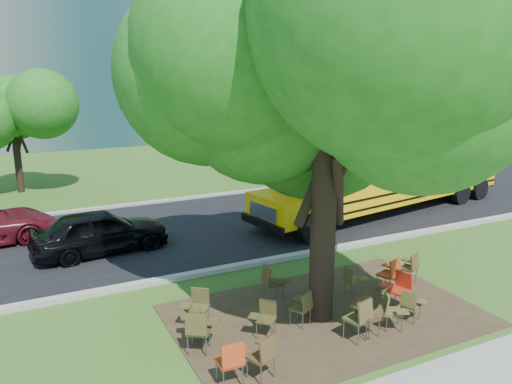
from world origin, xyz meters
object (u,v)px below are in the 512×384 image
chair_1 (199,328)px  chair_4 (360,315)px  chair_6 (399,286)px  school_bus (394,169)px  chair_13 (410,265)px  chair_11 (303,305)px  chair_5 (366,313)px  chair_7 (411,303)px  chair_3 (265,315)px  chair_8 (196,322)px  chair_12 (353,278)px  chair_15 (391,309)px  black_car (101,231)px  chair_14 (391,271)px  main_tree (328,93)px  chair_9 (198,304)px  chair_0 (232,358)px  chair_2 (264,353)px  chair_10 (272,280)px

chair_1 → chair_4: bearing=14.8°
chair_6 → school_bus: bearing=-58.6°
chair_13 → chair_11: bearing=169.3°
chair_5 → chair_7: 1.30m
chair_3 → chair_8: chair_3 is taller
chair_12 → chair_15: chair_15 is taller
black_car → chair_7: bearing=-150.5°
chair_5 → chair_14: size_ratio=0.91×
main_tree → chair_6: size_ratio=9.41×
chair_9 → chair_11: 2.32m
chair_1 → chair_7: bearing=22.0°
chair_0 → chair_2: chair_0 is taller
chair_8 → chair_14: bearing=-75.7°
chair_2 → main_tree: bearing=14.3°
chair_3 → school_bus: bearing=-101.3°
chair_6 → chair_13: chair_6 is taller
chair_9 → black_car: size_ratio=0.21×
chair_5 → black_car: 8.74m
chair_5 → chair_4: bearing=25.7°
chair_2 → chair_13: size_ratio=1.03×
chair_4 → chair_15: bearing=-10.1°
main_tree → chair_14: main_tree is taller
chair_12 → chair_15: (-0.27, -1.74, 0.02)m
chair_7 → chair_14: size_ratio=0.82×
main_tree → chair_14: 5.10m
chair_6 → chair_1: bearing=68.6°
chair_9 → chair_4: bearing=178.7°
chair_15 → chair_10: bearing=-115.6°
chair_15 → chair_9: bearing=-89.4°
school_bus → chair_8: size_ratio=15.41×
main_tree → chair_13: (3.17, 0.53, -4.56)m
chair_6 → chair_15: 1.11m
main_tree → chair_15: size_ratio=10.47×
chair_14 → chair_13: bearing=-4.0°
chair_8 → chair_11: chair_11 is taller
chair_3 → chair_12: bearing=-122.4°
chair_0 → black_car: (-0.94, 8.03, 0.13)m
chair_1 → black_car: size_ratio=0.23×
chair_1 → chair_11: bearing=33.9°
chair_13 → chair_1: bearing=165.8°
school_bus → chair_7: size_ratio=15.91×
chair_2 → chair_15: chair_2 is taller
chair_2 → chair_9: size_ratio=1.03×
chair_6 → chair_9: chair_6 is taller
chair_4 → chair_13: size_ratio=1.12×
chair_15 → chair_3: bearing=-81.8°
chair_6 → chair_13: 1.57m
school_bus → chair_12: (-6.39, -5.91, -1.20)m
chair_12 → chair_3: bearing=-74.5°
chair_0 → chair_6: (4.78, 1.03, -0.00)m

